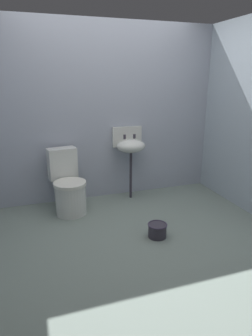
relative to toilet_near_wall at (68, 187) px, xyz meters
The scene contains 5 objects.
ground_plane 1.15m from the toilet_near_wall, 58.74° to the right, with size 3.57×2.96×0.08m, color gray.
wall_back 1.10m from the toilet_near_wall, 35.36° to the left, with size 3.57×0.10×2.34m, color #A1A7B8.
toilet_near_wall is the anchor object (origin of this frame).
sink 1.01m from the toilet_near_wall, 11.91° to the left, with size 0.42×0.35×0.99m.
bucket 1.27m from the toilet_near_wall, 49.56° to the right, with size 0.21×0.21×0.15m.
Camera 1 is at (-0.96, -2.56, 1.65)m, focal length 31.26 mm.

